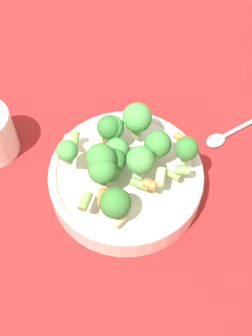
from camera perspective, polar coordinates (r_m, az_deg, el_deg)
ground_plane at (r=0.77m, az=-0.00°, el=-2.30°), size 3.00×3.00×0.00m
bowl at (r=0.75m, az=-0.00°, el=-1.31°), size 0.25×0.25×0.05m
pasta_salad at (r=0.69m, az=-0.49°, el=1.62°), size 0.18×0.20×0.08m
spoon at (r=0.85m, az=12.63°, el=4.23°), size 0.04×0.16×0.01m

